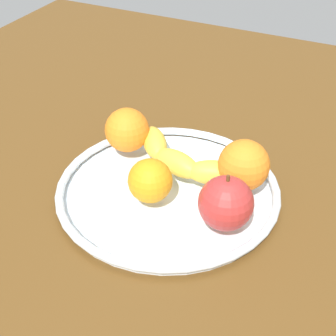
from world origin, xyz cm
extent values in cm
cube|color=brown|center=(0.00, 0.00, -2.00)|extent=(130.76, 130.76, 4.00)
cylinder|color=silver|center=(0.00, 0.00, 0.30)|extent=(30.59, 30.59, 0.60)
torus|color=silver|center=(0.00, 0.00, 1.20)|extent=(31.87, 31.87, 1.20)
ellipsoid|color=yellow|center=(-5.36, 6.53, 3.56)|extent=(7.55, 8.35, 3.52)
ellipsoid|color=yellow|center=(-0.43, 3.16, 3.56)|extent=(8.49, 5.56, 3.52)
ellipsoid|color=yellow|center=(5.54, 3.36, 3.56)|extent=(8.55, 5.99, 3.52)
ellipsoid|color=brown|center=(8.85, 4.56, 3.56)|extent=(2.72, 3.00, 2.46)
sphere|color=#B6302D|center=(10.03, -4.24, 5.34)|extent=(7.08, 7.08, 7.08)
cylinder|color=#593819|center=(10.03, -4.24, 9.08)|extent=(0.44, 0.44, 1.20)
sphere|color=orange|center=(-0.89, -3.67, 4.84)|extent=(6.07, 6.07, 6.07)
sphere|color=orange|center=(9.47, 4.35, 5.40)|extent=(7.20, 7.20, 7.20)
sphere|color=orange|center=(-9.62, 5.64, 5.21)|extent=(6.81, 6.81, 6.81)
camera|label=1|loc=(24.41, -51.09, 46.41)|focal=54.41mm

